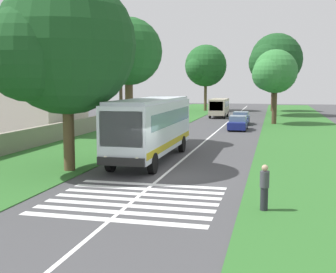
# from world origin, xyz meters

# --- Properties ---
(ground) EXTENTS (160.00, 160.00, 0.00)m
(ground) POSITION_xyz_m (0.00, 0.00, 0.00)
(ground) COLOR #424244
(grass_verge_left) EXTENTS (120.00, 8.00, 0.04)m
(grass_verge_left) POSITION_xyz_m (15.00, 8.20, 0.02)
(grass_verge_left) COLOR #2D6628
(grass_verge_left) RESTS_ON ground
(grass_verge_right) EXTENTS (120.00, 8.00, 0.04)m
(grass_verge_right) POSITION_xyz_m (15.00, -8.20, 0.02)
(grass_verge_right) COLOR #2D6628
(grass_verge_right) RESTS_ON ground
(centre_line) EXTENTS (110.00, 0.16, 0.01)m
(centre_line) POSITION_xyz_m (15.00, 0.00, 0.00)
(centre_line) COLOR silver
(centre_line) RESTS_ON ground
(coach_bus) EXTENTS (11.16, 2.62, 3.73)m
(coach_bus) POSITION_xyz_m (4.49, 1.80, 2.15)
(coach_bus) COLOR silver
(coach_bus) RESTS_ON ground
(zebra_crossing) EXTENTS (5.85, 6.80, 0.01)m
(zebra_crossing) POSITION_xyz_m (-4.51, 0.00, 0.00)
(zebra_crossing) COLOR silver
(zebra_crossing) RESTS_ON ground
(trailing_car_0) EXTENTS (4.30, 1.78, 1.43)m
(trailing_car_0) POSITION_xyz_m (23.10, -1.90, 0.67)
(trailing_car_0) COLOR navy
(trailing_car_0) RESTS_ON ground
(trailing_car_1) EXTENTS (4.30, 1.78, 1.43)m
(trailing_car_1) POSITION_xyz_m (29.35, -1.72, 0.67)
(trailing_car_1) COLOR navy
(trailing_car_1) RESTS_ON ground
(trailing_minibus_0) EXTENTS (6.00, 2.14, 2.53)m
(trailing_minibus_0) POSITION_xyz_m (38.65, 1.90, 1.55)
(trailing_minibus_0) COLOR #BFB299
(trailing_minibus_0) RESTS_ON ground
(roadside_tree_left_0) EXTENTS (7.99, 6.90, 10.91)m
(roadside_tree_left_0) POSITION_xyz_m (52.43, 6.01, 7.32)
(roadside_tree_left_0) COLOR brown
(roadside_tree_left_0) RESTS_ON grass_verge_left
(roadside_tree_left_1) EXTENTS (6.19, 5.08, 9.47)m
(roadside_tree_left_1) POSITION_xyz_m (10.65, 5.48, 6.81)
(roadside_tree_left_1) COLOR brown
(roadside_tree_left_1) RESTS_ON grass_verge_left
(roadside_tree_left_2) EXTENTS (8.72, 7.22, 10.19)m
(roadside_tree_left_2) POSITION_xyz_m (0.34, 5.36, 6.41)
(roadside_tree_left_2) COLOR brown
(roadside_tree_left_2) RESTS_ON grass_verge_left
(roadside_tree_right_0) EXTENTS (9.22, 7.42, 11.59)m
(roadside_tree_right_0) POSITION_xyz_m (43.94, -5.22, 7.73)
(roadside_tree_right_0) COLOR brown
(roadside_tree_right_0) RESTS_ON grass_verge_right
(roadside_tree_right_1) EXTENTS (6.08, 4.99, 8.36)m
(roadside_tree_right_1) POSITION_xyz_m (30.31, -5.20, 5.78)
(roadside_tree_right_1) COLOR #4C3826
(roadside_tree_right_1) RESTS_ON grass_verge_right
(roadside_tree_right_2) EXTENTS (6.54, 5.68, 9.72)m
(roadside_tree_right_2) POSITION_xyz_m (53.82, -4.97, 6.76)
(roadside_tree_right_2) COLOR #4C3826
(roadside_tree_right_2) RESTS_ON grass_verge_right
(utility_pole) EXTENTS (0.24, 1.40, 7.12)m
(utility_pole) POSITION_xyz_m (9.25, 5.43, 3.74)
(utility_pole) COLOR #473828
(utility_pole) RESTS_ON grass_verge_left
(roadside_wall) EXTENTS (70.00, 0.40, 1.41)m
(roadside_wall) POSITION_xyz_m (20.00, 11.60, 0.74)
(roadside_wall) COLOR gray
(roadside_wall) RESTS_ON grass_verge_left
(roadside_building) EXTENTS (8.71, 8.26, 6.41)m
(roadside_building) POSITION_xyz_m (16.18, 16.67, 3.25)
(roadside_building) COLOR beige
(roadside_building) RESTS_ON ground
(pedestrian) EXTENTS (0.34, 0.34, 1.69)m
(pedestrian) POSITION_xyz_m (-4.93, -5.09, 0.91)
(pedestrian) COLOR #26262D
(pedestrian) RESTS_ON grass_verge_right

